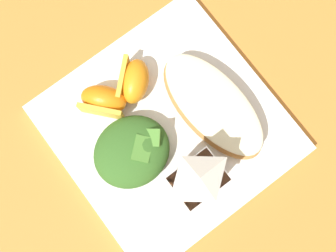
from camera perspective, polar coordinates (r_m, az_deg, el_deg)
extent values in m
plane|color=#C67A33|center=(0.55, 0.00, -0.45)|extent=(3.00, 3.00, 0.00)
cube|color=white|center=(0.54, 0.00, -0.32)|extent=(0.28, 0.28, 0.02)
ellipsoid|color=#B77F42|center=(0.53, 6.28, 2.71)|extent=(0.09, 0.18, 0.03)
ellipsoid|color=maroon|center=(0.52, 6.41, 2.96)|extent=(0.08, 0.16, 0.01)
ellipsoid|color=beige|center=(0.51, 6.49, 3.13)|extent=(0.09, 0.17, 0.01)
ellipsoid|color=#336023|center=(0.51, -4.96, -3.91)|extent=(0.10, 0.09, 0.04)
cube|color=#336023|center=(0.51, -6.07, -1.62)|extent=(0.04, 0.04, 0.01)
cube|color=#4C8433|center=(0.50, -2.59, -1.92)|extent=(0.04, 0.04, 0.02)
cube|color=#3D7028|center=(0.50, -7.27, -2.28)|extent=(0.04, 0.04, 0.01)
cube|color=#4C8433|center=(0.49, -3.68, -3.23)|extent=(0.04, 0.04, 0.01)
cube|color=brown|center=(0.48, 3.95, -7.67)|extent=(0.06, 0.04, 0.09)
cube|color=white|center=(0.45, 4.21, -7.54)|extent=(0.06, 0.05, 0.03)
pyramid|color=white|center=(0.43, 4.45, -7.43)|extent=(0.06, 0.04, 0.02)
ellipsoid|color=orange|center=(0.53, -4.65, 6.37)|extent=(0.07, 0.07, 0.04)
cube|color=gold|center=(0.53, -6.37, 6.64)|extent=(0.05, 0.04, 0.03)
ellipsoid|color=orange|center=(0.53, -9.09, 3.74)|extent=(0.07, 0.07, 0.04)
cube|color=gold|center=(0.52, -9.48, 2.05)|extent=(0.04, 0.05, 0.03)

